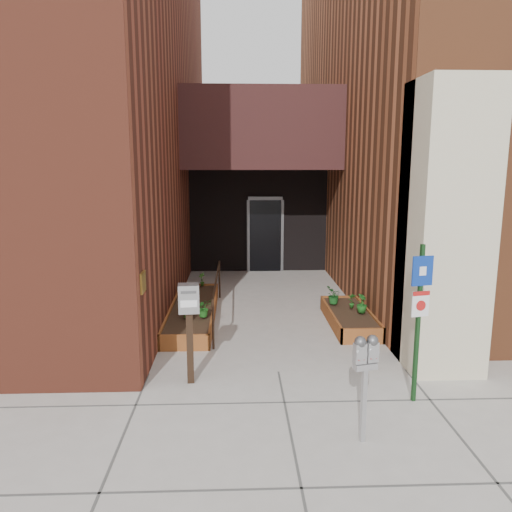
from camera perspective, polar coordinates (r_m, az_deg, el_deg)
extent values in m
plane|color=#9E9991|center=(7.94, 2.58, -13.09)|extent=(80.00, 80.00, 0.00)
cube|color=brown|center=(15.04, -24.20, 16.72)|extent=(8.00, 14.60, 10.00)
cube|color=brown|center=(15.93, 23.40, 16.40)|extent=(8.00, 13.70, 10.00)
cube|color=beige|center=(8.15, 20.79, 2.94)|extent=(1.10, 1.20, 4.40)
cube|color=#321616|center=(13.27, 0.53, 14.21)|extent=(4.20, 2.00, 2.00)
cube|color=black|center=(14.75, 0.25, 4.14)|extent=(4.00, 0.30, 3.00)
cube|color=black|center=(14.64, 1.07, 2.31)|extent=(0.90, 0.06, 2.10)
cube|color=#B79338|center=(7.37, -12.83, -2.94)|extent=(0.04, 0.30, 0.30)
cube|color=brown|center=(8.76, -8.23, -9.79)|extent=(0.90, 0.04, 0.30)
cube|color=brown|center=(12.14, -6.50, -3.88)|extent=(0.90, 0.04, 0.30)
cube|color=brown|center=(10.48, -9.58, -6.35)|extent=(0.04, 3.60, 0.30)
cube|color=brown|center=(10.41, -4.85, -6.36)|extent=(0.04, 3.60, 0.30)
cube|color=black|center=(10.44, -7.22, -6.46)|extent=(0.82, 3.52, 0.26)
cube|color=brown|center=(9.17, 12.13, -8.97)|extent=(0.80, 0.04, 0.30)
cube|color=brown|center=(11.17, 9.42, -5.26)|extent=(0.80, 0.04, 0.30)
cube|color=brown|center=(10.09, 8.51, -7.00)|extent=(0.04, 2.20, 0.30)
cube|color=brown|center=(10.26, 12.72, -6.86)|extent=(0.04, 2.20, 0.30)
cube|color=black|center=(10.17, 10.63, -7.04)|extent=(0.72, 2.12, 0.26)
cylinder|color=black|center=(8.70, -4.93, -7.78)|extent=(0.04, 0.04, 0.90)
cylinder|color=black|center=(11.87, -4.19, -2.69)|extent=(0.04, 0.04, 0.90)
cylinder|color=black|center=(10.16, -4.53, -2.51)|extent=(0.04, 3.30, 0.04)
cube|color=#A2A1A4|center=(6.12, 12.19, -16.36)|extent=(0.07, 0.07, 0.90)
cube|color=#A2A1A4|center=(5.92, 12.38, -12.18)|extent=(0.29, 0.17, 0.07)
cube|color=#A2A1A4|center=(5.82, 11.78, -10.83)|extent=(0.15, 0.12, 0.23)
sphere|color=#59595B|center=(5.77, 11.83, -9.59)|extent=(0.13, 0.13, 0.13)
cube|color=white|center=(5.78, 12.00, -10.82)|extent=(0.08, 0.03, 0.04)
cube|color=#B21414|center=(5.80, 11.97, -11.48)|extent=(0.08, 0.03, 0.03)
cube|color=#A2A1A4|center=(5.89, 13.11, -10.62)|extent=(0.15, 0.12, 0.23)
sphere|color=#59595B|center=(5.84, 13.16, -9.39)|extent=(0.13, 0.13, 0.13)
cube|color=white|center=(5.85, 13.34, -10.61)|extent=(0.08, 0.03, 0.04)
cube|color=#B21414|center=(5.87, 13.31, -11.26)|extent=(0.08, 0.03, 0.03)
cube|color=#133515|center=(7.00, 18.01, -7.49)|extent=(0.06, 0.06, 2.17)
cube|color=navy|center=(6.79, 18.50, -1.62)|extent=(0.29, 0.08, 0.39)
cube|color=white|center=(6.78, 18.53, -1.63)|extent=(0.10, 0.03, 0.12)
cube|color=white|center=(6.89, 18.28, -5.22)|extent=(0.24, 0.07, 0.34)
cube|color=#B21414|center=(6.85, 18.37, -4.09)|extent=(0.24, 0.06, 0.06)
cylinder|color=#B21414|center=(6.89, 18.33, -5.41)|extent=(0.14, 0.04, 0.14)
cube|color=black|center=(7.45, -7.55, -10.31)|extent=(0.11, 0.11, 1.09)
cube|color=#A4A4A6|center=(7.22, -7.70, -4.82)|extent=(0.32, 0.24, 0.41)
cube|color=#59595B|center=(7.08, -7.72, -4.14)|extent=(0.22, 0.03, 0.04)
cube|color=white|center=(7.12, -7.68, -5.44)|extent=(0.24, 0.03, 0.10)
imported|color=#1E5E1A|center=(9.57, -5.99, -5.92)|extent=(0.38, 0.38, 0.34)
imported|color=#275D1A|center=(9.58, -8.05, -5.80)|extent=(0.30, 0.30, 0.39)
imported|color=#255418|center=(10.63, -7.97, -4.27)|extent=(0.26, 0.26, 0.34)
imported|color=#2C5F1B|center=(11.89, -6.20, -2.66)|extent=(0.24, 0.24, 0.32)
imported|color=#175318|center=(9.98, 12.02, -5.32)|extent=(0.29, 0.29, 0.37)
imported|color=#1D611B|center=(10.25, 10.93, -5.02)|extent=(0.18, 0.18, 0.30)
imported|color=#17501B|center=(10.46, 8.88, -4.46)|extent=(0.42, 0.42, 0.37)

